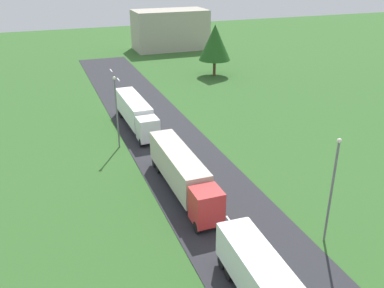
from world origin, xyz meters
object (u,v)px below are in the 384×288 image
at_px(distant_building, 170,30).
at_px(lamppost_second, 332,187).
at_px(tree_maple, 215,42).
at_px(lamppost_third, 117,109).
at_px(truck_third, 136,112).
at_px(truck_second, 182,172).

bearing_deg(distant_building, lamppost_second, -98.66).
xyz_separation_m(lamppost_second, tree_maple, (11.83, 49.97, 1.32)).
distance_m(lamppost_second, lamppost_third, 26.42).
bearing_deg(truck_third, lamppost_third, -122.24).
bearing_deg(truck_second, distant_building, 73.19).
relative_size(truck_third, tree_maple, 1.41).
relative_size(lamppost_second, lamppost_third, 1.03).
height_order(lamppost_third, distant_building, distant_building).
height_order(truck_third, lamppost_third, lamppost_third).
relative_size(truck_second, truck_third, 1.05).
bearing_deg(lamppost_third, truck_third, 57.76).
relative_size(truck_third, lamppost_third, 1.55).
distance_m(tree_maple, distant_building, 26.97).
relative_size(lamppost_second, tree_maple, 0.94).
relative_size(lamppost_third, distant_building, 0.50).
bearing_deg(tree_maple, distant_building, 90.26).
distance_m(truck_second, lamppost_third, 13.31).
relative_size(lamppost_third, tree_maple, 0.91).
bearing_deg(truck_second, truck_third, 90.64).
height_order(truck_second, tree_maple, tree_maple).
xyz_separation_m(truck_second, tree_maple, (20.00, 38.87, 4.04)).
xyz_separation_m(tree_maple, distant_building, (-0.12, 26.92, -1.64)).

